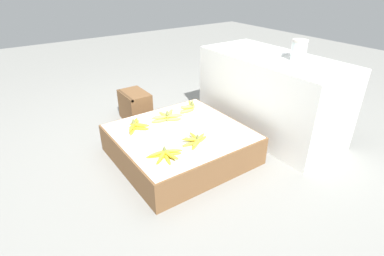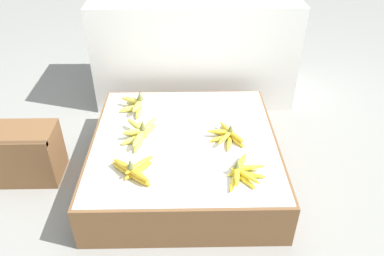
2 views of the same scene
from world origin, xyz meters
name	(u,v)px [view 1 (image 1 of 2)]	position (x,y,z in m)	size (l,w,h in m)	color
ground_plane	(181,156)	(0.00, 0.00, 0.00)	(10.00, 10.00, 0.00)	gray
display_platform	(180,144)	(0.00, 0.00, 0.12)	(0.93, 0.97, 0.23)	brown
back_vendor_table	(270,95)	(0.07, 0.91, 0.35)	(1.31, 0.60, 0.69)	white
wooden_crate	(136,106)	(-0.82, 0.00, 0.15)	(0.33, 0.22, 0.29)	brown
banana_bunch_front_left	(136,126)	(-0.22, -0.27, 0.26)	(0.21, 0.19, 0.10)	gold
banana_bunch_front_midleft	(165,155)	(0.25, -0.28, 0.26)	(0.18, 0.24, 0.08)	yellow
banana_bunch_middle_left	(167,117)	(-0.22, 0.01, 0.26)	(0.18, 0.26, 0.11)	#DBCC4C
banana_bunch_middle_midleft	(195,140)	(0.21, -0.01, 0.26)	(0.19, 0.23, 0.08)	gold
banana_bunch_back_left	(189,107)	(-0.27, 0.27, 0.27)	(0.14, 0.21, 0.12)	#DBCC4C
glass_jar	(299,50)	(0.26, 0.96, 0.78)	(0.13, 0.13, 0.16)	silver
foam_tray_white	(278,51)	(0.00, 1.03, 0.70)	(0.22, 0.19, 0.02)	white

